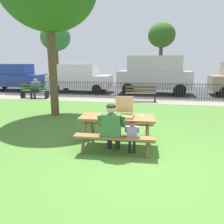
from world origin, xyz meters
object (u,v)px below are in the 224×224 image
Objects in this scene: park_bench_center at (141,94)px; parked_car_left at (79,78)px; park_bench_left at (34,91)px; person_on_park_bench at (35,87)px; picnic_table_foreground at (117,123)px; child_at_table at (132,134)px; pizza_slice_on_table at (141,116)px; parked_car_far_left at (14,77)px; far_tree_midleft at (162,36)px; pizza_box_open at (124,113)px; parked_car_center at (154,74)px; adult_at_table at (112,126)px; far_tree_left at (55,38)px.

parked_car_left reaches higher than park_bench_center.
park_bench_left is 1.35× the size of person_on_park_bench.
picnic_table_foreground is 0.67m from child_at_table.
parked_car_far_left is at bearing 136.06° from pizza_slice_on_table.
pizza_slice_on_table is at bearing -63.10° from parked_car_left.
person_on_park_bench is at bearing -126.17° from far_tree_midleft.
pizza_box_open is 0.12× the size of parked_car_center.
pizza_box_open is at bearing -47.08° from person_on_park_bench.
picnic_table_foreground is at bearing -168.25° from pizza_slice_on_table.
far_tree_midleft is at bearing 86.66° from child_at_table.
picnic_table_foreground is at bearing -95.13° from parked_car_center.
pizza_slice_on_table is at bearing -43.94° from parked_car_far_left.
pizza_slice_on_table is 9.11m from person_on_park_bench.
pizza_box_open is 13.59m from parked_car_far_left.
pizza_box_open is 8.93m from person_on_park_bench.
person_on_park_bench is (-5.87, 7.03, 0.00)m from adult_at_table.
park_bench_left is at bearing -126.39° from far_tree_midleft.
far_tree_midleft is at bearing 87.04° from pizza_slice_on_table.
adult_at_table is 9.16m from person_on_park_bench.
far_tree_midleft is at bearing 85.13° from adult_at_table.
far_tree_midleft reaches higher than pizza_slice_on_table.
parked_car_left is (-4.48, 3.17, 0.59)m from park_bench_center.
park_bench_left is 0.36× the size of parked_car_left.
child_at_table is 7.03m from park_bench_center.
parked_car_center is (0.31, 9.57, 0.53)m from pizza_slice_on_table.
park_bench_center is 5.52m from parked_car_left.
parked_car_center reaches higher than pizza_slice_on_table.
far_tree_midleft is at bearing 85.50° from parked_car_center.
pizza_box_open is at bearing -1.46° from picnic_table_foreground.
pizza_slice_on_table is at bearing 16.98° from pizza_box_open.
pizza_slice_on_table is at bearing -91.86° from parked_car_center.
adult_at_table and person_on_park_bench have the same top height.
pizza_box_open is 19.29m from far_tree_left.
far_tree_midleft is (5.70, 6.86, 3.43)m from parked_car_left.
far_tree_left reaches higher than far_tree_midleft.
far_tree_left reaches higher than pizza_box_open.
parked_car_center is 12.49m from far_tree_left.
picnic_table_foreground is 19.26m from far_tree_left.
pizza_box_open reaches higher than adult_at_table.
parked_car_left is (1.62, 3.15, 0.35)m from person_on_park_bench.
pizza_slice_on_table is 0.30× the size of child_at_table.
park_bench_center is at bearing -47.31° from far_tree_left.
person_on_park_bench reaches higher than park_bench_center.
parked_car_left is at bearing 179.98° from parked_car_center.
pizza_box_open reaches higher than pizza_slice_on_table.
parked_car_left is at bearing 112.65° from adult_at_table.
pizza_box_open is at bearing -94.30° from far_tree_midleft.
parked_car_center is at bearing 77.89° from park_bench_center.
parked_car_far_left is at bearing 136.85° from park_bench_left.
far_tree_left is (-9.63, 16.43, 3.68)m from pizza_slice_on_table.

